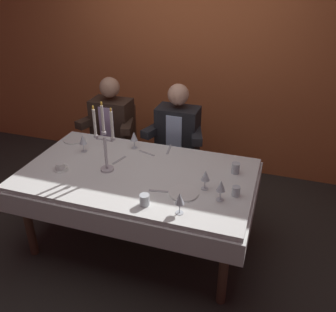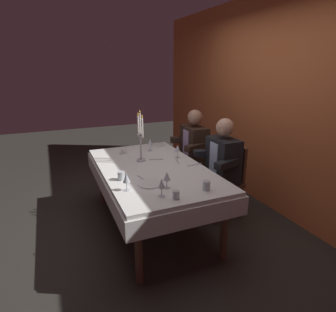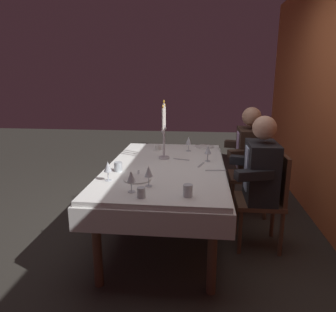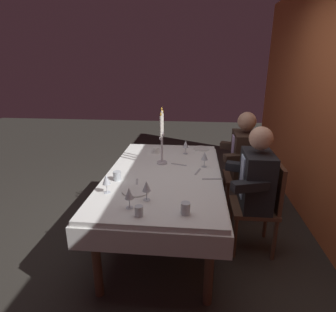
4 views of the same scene
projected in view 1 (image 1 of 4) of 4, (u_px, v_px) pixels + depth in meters
ground_plane at (140, 241)px, 3.36m from camera, size 12.00×12.00×0.00m
back_wall at (192, 54)px, 4.11m from camera, size 6.00×0.12×2.70m
dining_table at (138, 184)px, 3.07m from camera, size 1.94×1.14×0.74m
candelabra at (105, 143)px, 2.92m from camera, size 0.19×0.11×0.60m
dinner_plate_0 at (75, 139)px, 3.55m from camera, size 0.21×0.21×0.01m
dinner_plate_1 at (184, 193)px, 2.73m from camera, size 0.23×0.23×0.01m
wine_glass_0 at (83, 140)px, 3.28m from camera, size 0.07×0.07×0.16m
wine_glass_1 at (180, 199)px, 2.47m from camera, size 0.07×0.07×0.16m
wine_glass_2 at (205, 176)px, 2.74m from camera, size 0.07×0.07×0.16m
wine_glass_3 at (221, 186)px, 2.61m from camera, size 0.07×0.07×0.16m
wine_glass_4 at (134, 137)px, 3.35m from camera, size 0.07×0.07×0.16m
water_tumbler_0 at (145, 200)px, 2.59m from camera, size 0.07×0.07×0.08m
water_tumbler_1 at (236, 168)px, 2.98m from camera, size 0.07×0.07×0.09m
water_tumbler_2 at (236, 191)px, 2.69m from camera, size 0.06×0.06×0.08m
coffee_cup_0 at (61, 167)px, 3.04m from camera, size 0.13×0.12×0.06m
knife_0 at (169, 149)px, 3.37m from camera, size 0.04×0.19×0.01m
fork_1 at (119, 160)px, 3.19m from camera, size 0.06×0.17×0.01m
knife_2 at (161, 191)px, 2.75m from camera, size 0.19×0.05×0.01m
spoon_3 at (147, 153)px, 3.30m from camera, size 0.17×0.07×0.01m
seated_diner_0 at (113, 123)px, 3.93m from camera, size 0.63×0.48×1.24m
seated_diner_1 at (178, 132)px, 3.73m from camera, size 0.63×0.48×1.24m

